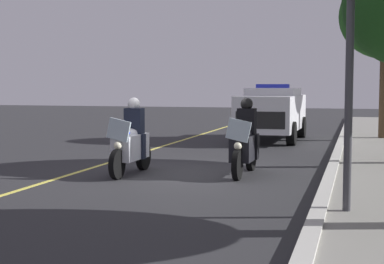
{
  "coord_description": "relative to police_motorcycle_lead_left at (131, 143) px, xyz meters",
  "views": [
    {
      "loc": [
        12.51,
        3.75,
        1.98
      ],
      "look_at": [
        -0.48,
        0.0,
        0.9
      ],
      "focal_mm": 53.97,
      "sensor_mm": 36.0,
      "label": 1
    }
  ],
  "objects": [
    {
      "name": "police_motorcycle_lead_left",
      "position": [
        0.0,
        0.0,
        0.0
      ],
      "size": [
        2.14,
        0.56,
        1.72
      ],
      "color": "black",
      "rests_on": "ground"
    },
    {
      "name": "traffic_light",
      "position": [
        3.09,
        4.74,
        2.39
      ],
      "size": [
        0.38,
        0.28,
        4.11
      ],
      "color": "#38383D",
      "rests_on": "sidewalk_strip"
    },
    {
      "name": "lane_stripe_center",
      "position": [
        -0.54,
        -1.29,
        -0.7
      ],
      "size": [
        48.0,
        0.12,
        0.01
      ],
      "primitive_type": "cube",
      "color": "#E0D14C",
      "rests_on": "ground"
    },
    {
      "name": "curb_strip",
      "position": [
        -0.54,
        4.34,
        -0.62
      ],
      "size": [
        48.0,
        0.24,
        0.15
      ],
      "primitive_type": "cube",
      "color": "#B7B5AD",
      "rests_on": "ground"
    },
    {
      "name": "ground_plane",
      "position": [
        -0.54,
        1.13,
        -0.7
      ],
      "size": [
        80.0,
        80.0,
        0.0
      ],
      "primitive_type": "plane",
      "color": "#28282B"
    },
    {
      "name": "police_suv",
      "position": [
        -8.94,
        1.87,
        0.37
      ],
      "size": [
        4.93,
        2.13,
        2.05
      ],
      "color": "silver",
      "rests_on": "ground"
    },
    {
      "name": "police_motorcycle_lead_right",
      "position": [
        -0.61,
        2.47,
        0.0
      ],
      "size": [
        2.14,
        0.56,
        1.72
      ],
      "color": "black",
      "rests_on": "ground"
    }
  ]
}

